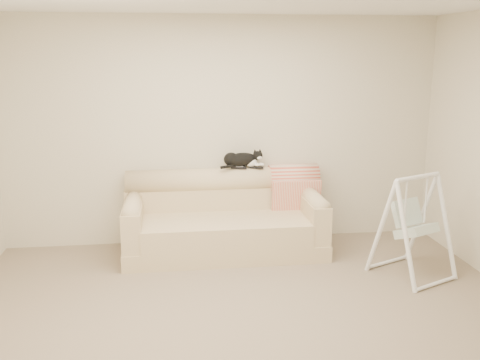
# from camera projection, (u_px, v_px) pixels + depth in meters

# --- Properties ---
(ground_plane) EXTENTS (5.00, 5.00, 0.00)m
(ground_plane) POSITION_uv_depth(u_px,v_px,m) (247.00, 318.00, 4.51)
(ground_plane) COLOR #726451
(ground_plane) RESTS_ON ground
(room_shell) EXTENTS (5.04, 4.04, 2.60)m
(room_shell) POSITION_uv_depth(u_px,v_px,m) (248.00, 139.00, 4.16)
(room_shell) COLOR #C2B89C
(room_shell) RESTS_ON ground
(sofa) EXTENTS (2.20, 0.93, 0.90)m
(sofa) POSITION_uv_depth(u_px,v_px,m) (224.00, 221.00, 5.98)
(sofa) COLOR tan
(sofa) RESTS_ON ground
(remote_a) EXTENTS (0.19, 0.08, 0.03)m
(remote_a) POSITION_uv_depth(u_px,v_px,m) (239.00, 167.00, 6.09)
(remote_a) COLOR black
(remote_a) RESTS_ON sofa
(remote_b) EXTENTS (0.18, 0.10, 0.02)m
(remote_b) POSITION_uv_depth(u_px,v_px,m) (256.00, 167.00, 6.11)
(remote_b) COLOR black
(remote_b) RESTS_ON sofa
(tuxedo_cat) EXTENTS (0.52, 0.27, 0.21)m
(tuxedo_cat) POSITION_uv_depth(u_px,v_px,m) (242.00, 159.00, 6.10)
(tuxedo_cat) COLOR black
(tuxedo_cat) RESTS_ON sofa
(throw_blanket) EXTENTS (0.57, 0.38, 0.58)m
(throw_blanket) POSITION_uv_depth(u_px,v_px,m) (294.00, 181.00, 6.22)
(throw_blanket) COLOR #D44F38
(throw_blanket) RESTS_ON sofa
(baby_swing) EXTENTS (0.85, 0.87, 1.04)m
(baby_swing) POSITION_uv_depth(u_px,v_px,m) (413.00, 226.00, 5.29)
(baby_swing) COLOR white
(baby_swing) RESTS_ON ground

